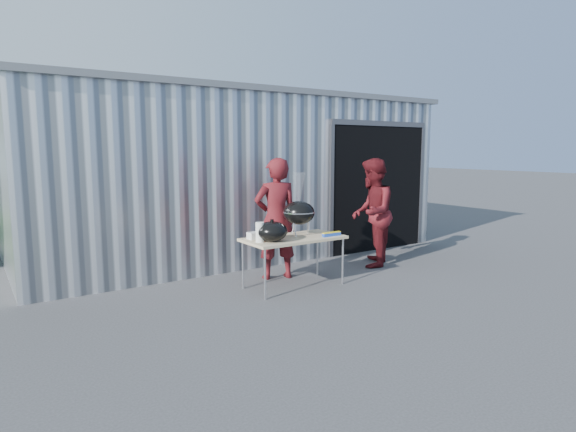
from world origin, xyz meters
TOP-DOWN VIEW (x-y plane):
  - ground at (0.00, 0.00)m, footprint 80.00×80.00m
  - building at (0.92, 4.59)m, footprint 8.20×6.20m
  - folding_table at (0.34, 0.44)m, footprint 1.50×0.75m
  - kettle_grill at (0.48, 0.51)m, footprint 0.48×0.48m
  - grill_lid at (-0.10, 0.34)m, footprint 0.44×0.44m
  - paper_towels at (-0.27, 0.39)m, footprint 0.12×0.12m
  - white_tub at (-0.21, 0.63)m, footprint 0.20×0.15m
  - foil_box at (0.86, 0.19)m, footprint 0.32×0.05m
  - person_cook at (0.38, 0.98)m, footprint 0.79×0.62m
  - person_bystander at (2.21, 0.75)m, footprint 1.16×1.15m

SIDE VIEW (x-z plane):
  - ground at x=0.00m, z-range 0.00..0.00m
  - folding_table at x=0.34m, z-range 0.33..1.08m
  - foil_box at x=0.86m, z-range 0.75..0.81m
  - white_tub at x=-0.21m, z-range 0.75..0.85m
  - paper_towels at x=-0.27m, z-range 0.75..1.03m
  - grill_lid at x=-0.10m, z-range 0.74..1.05m
  - person_bystander at x=2.21m, z-range 0.00..1.89m
  - person_cook at x=0.38m, z-range 0.00..1.91m
  - kettle_grill at x=0.48m, z-range 0.69..1.64m
  - building at x=0.92m, z-range -0.01..3.09m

